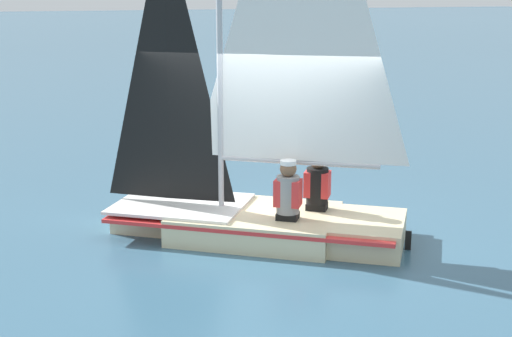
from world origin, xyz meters
name	(u,v)px	position (x,y,z in m)	size (l,w,h in m)	color
ground_plane	(256,236)	(0.00, 0.00, 0.00)	(260.00, 260.00, 0.00)	#38607A
sailboat_main	(258,171)	(0.02, -0.02, 0.94)	(3.95, 3.68, 5.98)	beige
sailor_helm	(288,200)	(0.22, -0.50, 0.63)	(0.43, 0.42, 1.16)	black
sailor_crew	(317,191)	(0.79, -0.29, 0.63)	(0.43, 0.42, 1.16)	black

